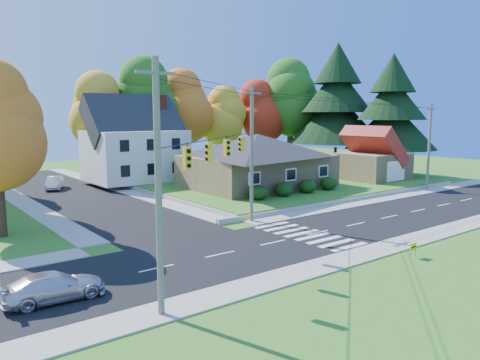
# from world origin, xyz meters

# --- Properties ---
(ground) EXTENTS (120.00, 120.00, 0.00)m
(ground) POSITION_xyz_m (0.00, 0.00, 0.00)
(ground) COLOR #3D7923
(road_main) EXTENTS (90.00, 8.00, 0.02)m
(road_main) POSITION_xyz_m (0.00, 0.00, 0.01)
(road_main) COLOR black
(road_main) RESTS_ON ground
(road_cross) EXTENTS (8.00, 44.00, 0.02)m
(road_cross) POSITION_xyz_m (-8.00, 26.00, 0.01)
(road_cross) COLOR black
(road_cross) RESTS_ON ground
(sidewalk_north) EXTENTS (90.00, 2.00, 0.08)m
(sidewalk_north) POSITION_xyz_m (0.00, 5.00, 0.04)
(sidewalk_north) COLOR #9C9A90
(sidewalk_north) RESTS_ON ground
(sidewalk_south) EXTENTS (90.00, 2.00, 0.08)m
(sidewalk_south) POSITION_xyz_m (0.00, -5.00, 0.04)
(sidewalk_south) COLOR #9C9A90
(sidewalk_south) RESTS_ON ground
(lawn) EXTENTS (30.00, 30.00, 0.50)m
(lawn) POSITION_xyz_m (13.00, 21.00, 0.25)
(lawn) COLOR #3D7923
(lawn) RESTS_ON ground
(ranch_house) EXTENTS (14.60, 10.60, 5.40)m
(ranch_house) POSITION_xyz_m (8.00, 16.00, 3.27)
(ranch_house) COLOR tan
(ranch_house) RESTS_ON lawn
(colonial_house) EXTENTS (10.40, 8.40, 9.60)m
(colonial_house) POSITION_xyz_m (0.04, 28.00, 4.58)
(colonial_house) COLOR silver
(colonial_house) RESTS_ON lawn
(garage) EXTENTS (7.30, 6.30, 4.60)m
(garage) POSITION_xyz_m (22.00, 11.99, 2.84)
(garage) COLOR tan
(garage) RESTS_ON lawn
(hedge_row) EXTENTS (10.70, 1.70, 1.27)m
(hedge_row) POSITION_xyz_m (7.50, 9.80, 1.14)
(hedge_row) COLOR #163A10
(hedge_row) RESTS_ON lawn
(traffic_infrastructure) EXTENTS (38.10, 10.66, 10.00)m
(traffic_infrastructure) POSITION_xyz_m (-0.15, 1.35, 5.15)
(traffic_infrastructure) COLOR #666059
(traffic_infrastructure) RESTS_ON ground
(tree_lot_0) EXTENTS (6.72, 6.72, 12.51)m
(tree_lot_0) POSITION_xyz_m (-2.00, 34.00, 8.31)
(tree_lot_0) COLOR #3F2A19
(tree_lot_0) RESTS_ON lawn
(tree_lot_1) EXTENTS (7.84, 7.84, 14.60)m
(tree_lot_1) POSITION_xyz_m (4.00, 33.00, 9.61)
(tree_lot_1) COLOR #3F2A19
(tree_lot_1) RESTS_ON lawn
(tree_lot_2) EXTENTS (7.28, 7.28, 13.56)m
(tree_lot_2) POSITION_xyz_m (10.00, 34.00, 8.96)
(tree_lot_2) COLOR #3F2A19
(tree_lot_2) RESTS_ON lawn
(tree_lot_3) EXTENTS (6.16, 6.16, 11.47)m
(tree_lot_3) POSITION_xyz_m (16.00, 33.00, 7.65)
(tree_lot_3) COLOR #3F2A19
(tree_lot_3) RESTS_ON lawn
(tree_lot_4) EXTENTS (6.72, 6.72, 12.51)m
(tree_lot_4) POSITION_xyz_m (22.00, 32.00, 8.31)
(tree_lot_4) COLOR #3F2A19
(tree_lot_4) RESTS_ON lawn
(tree_lot_5) EXTENTS (8.40, 8.40, 15.64)m
(tree_lot_5) POSITION_xyz_m (26.00, 30.00, 10.27)
(tree_lot_5) COLOR #3F2A19
(tree_lot_5) RESTS_ON lawn
(conifer_east_a) EXTENTS (12.80, 12.80, 16.96)m
(conifer_east_a) POSITION_xyz_m (27.00, 22.00, 9.39)
(conifer_east_a) COLOR #3F2A19
(conifer_east_a) RESTS_ON lawn
(conifer_east_b) EXTENTS (11.20, 11.20, 14.84)m
(conifer_east_b) POSITION_xyz_m (28.00, 14.00, 8.28)
(conifer_east_b) COLOR #3F2A19
(conifer_east_b) RESTS_ON lawn
(silver_sedan) EXTENTS (4.31, 1.92, 1.23)m
(silver_sedan) POSITION_xyz_m (-17.41, -1.13, 0.63)
(silver_sedan) COLOR silver
(silver_sedan) RESTS_ON road_main
(white_car) EXTENTS (2.97, 4.29, 1.34)m
(white_car) POSITION_xyz_m (-8.47, 29.76, 0.69)
(white_car) COLOR #B4B6C6
(white_car) RESTS_ON road_cross
(fire_hydrant) EXTENTS (0.50, 0.39, 0.88)m
(fire_hydrant) POSITION_xyz_m (-1.44, 5.36, 0.42)
(fire_hydrant) COLOR #FFF806
(fire_hydrant) RESTS_ON ground
(yard_sign) EXTENTS (0.65, 0.07, 0.82)m
(yard_sign) POSITION_xyz_m (0.19, -6.98, 0.58)
(yard_sign) COLOR black
(yard_sign) RESTS_ON ground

